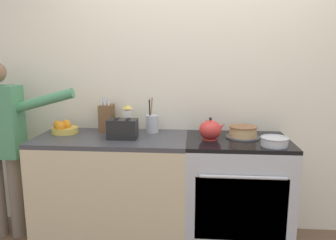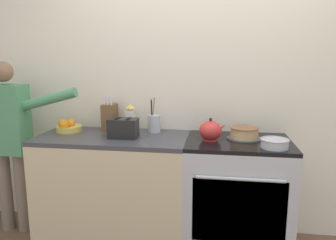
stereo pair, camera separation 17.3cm
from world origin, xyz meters
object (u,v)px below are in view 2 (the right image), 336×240
at_px(fruit_bowl, 68,126).
at_px(utensil_crock, 154,123).
at_px(tea_kettle, 211,131).
at_px(person_baker, 9,134).
at_px(knife_block, 110,117).
at_px(toaster, 123,128).
at_px(layer_cake, 244,133).
at_px(mixing_bowl, 275,143).
at_px(stove_range, 236,196).
at_px(milk_carton, 130,118).

bearing_deg(fruit_bowl, utensil_crock, 6.69).
distance_m(tea_kettle, person_baker, 1.71).
bearing_deg(fruit_bowl, knife_block, 15.67).
relative_size(fruit_bowl, person_baker, 0.14).
height_order(knife_block, toaster, knife_block).
height_order(layer_cake, mixing_bowl, layer_cake).
xyz_separation_m(tea_kettle, mixing_bowl, (0.45, -0.16, -0.04)).
distance_m(stove_range, fruit_bowl, 1.52).
bearing_deg(layer_cake, utensil_crock, 170.40).
height_order(layer_cake, person_baker, person_baker).
bearing_deg(knife_block, milk_carton, 8.93).
xyz_separation_m(stove_range, toaster, (-0.90, -0.04, 0.53)).
xyz_separation_m(knife_block, person_baker, (-0.83, -0.19, -0.13)).
bearing_deg(tea_kettle, mixing_bowl, -19.98).
relative_size(layer_cake, fruit_bowl, 1.24).
height_order(layer_cake, fruit_bowl, fruit_bowl).
bearing_deg(utensil_crock, tea_kettle, -22.17).
bearing_deg(person_baker, toaster, -5.27).
bearing_deg(fruit_bowl, person_baker, -168.83).
bearing_deg(utensil_crock, layer_cake, -9.60).
height_order(layer_cake, tea_kettle, tea_kettle).
height_order(knife_block, utensil_crock, knife_block).
distance_m(knife_block, utensil_crock, 0.39).
bearing_deg(milk_carton, toaster, -87.28).
distance_m(layer_cake, fruit_bowl, 1.47).
relative_size(utensil_crock, fruit_bowl, 1.36).
height_order(tea_kettle, fruit_bowl, tea_kettle).
distance_m(utensil_crock, toaster, 0.31).
xyz_separation_m(mixing_bowl, fruit_bowl, (-1.67, 0.27, 0.01)).
distance_m(layer_cake, knife_block, 1.14).
height_order(stove_range, mixing_bowl, mixing_bowl).
bearing_deg(milk_carton, layer_cake, -9.65).
relative_size(milk_carton, person_baker, 0.15).
xyz_separation_m(fruit_bowl, milk_carton, (0.52, 0.12, 0.06)).
distance_m(layer_cake, milk_carton, 0.97).
bearing_deg(knife_block, fruit_bowl, -164.33).
relative_size(stove_range, fruit_bowl, 4.15).
distance_m(mixing_bowl, knife_block, 1.38).
height_order(utensil_crock, person_baker, person_baker).
bearing_deg(tea_kettle, fruit_bowl, 174.83).
bearing_deg(milk_carton, mixing_bowl, -19.10).
relative_size(stove_range, milk_carton, 3.95).
relative_size(tea_kettle, milk_carton, 0.94).
xyz_separation_m(tea_kettle, person_baker, (-1.71, 0.01, -0.09)).
xyz_separation_m(toaster, milk_carton, (-0.01, 0.27, 0.03)).
distance_m(knife_block, toaster, 0.31).
distance_m(mixing_bowl, toaster, 1.14).
height_order(mixing_bowl, knife_block, knife_block).
relative_size(layer_cake, utensil_crock, 0.91).
xyz_separation_m(stove_range, tea_kettle, (-0.22, -0.01, 0.52)).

